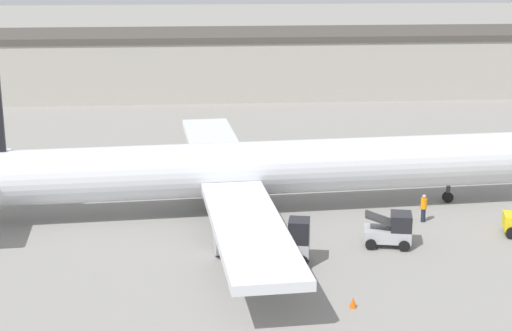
{
  "coord_description": "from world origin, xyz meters",
  "views": [
    {
      "loc": [
        -3.96,
        -48.38,
        16.54
      ],
      "look_at": [
        0.0,
        0.0,
        3.12
      ],
      "focal_mm": 55.0,
      "sensor_mm": 36.0,
      "label": 1
    }
  ],
  "objects_px": {
    "airplane": "(240,170)",
    "belt_loader_truck": "(391,230)",
    "baggage_tug": "(290,244)",
    "safety_cone_near": "(353,302)",
    "ground_crew_worker": "(424,207)"
  },
  "relations": [
    {
      "from": "belt_loader_truck",
      "to": "safety_cone_near",
      "type": "height_order",
      "value": "belt_loader_truck"
    },
    {
      "from": "belt_loader_truck",
      "to": "airplane",
      "type": "bearing_deg",
      "value": 153.8
    },
    {
      "from": "airplane",
      "to": "belt_loader_truck",
      "type": "bearing_deg",
      "value": -42.39
    },
    {
      "from": "airplane",
      "to": "safety_cone_near",
      "type": "xyz_separation_m",
      "value": [
        4.51,
        -14.5,
        -2.59
      ]
    },
    {
      "from": "safety_cone_near",
      "to": "ground_crew_worker",
      "type": "bearing_deg",
      "value": 59.75
    },
    {
      "from": "airplane",
      "to": "safety_cone_near",
      "type": "height_order",
      "value": "airplane"
    },
    {
      "from": "ground_crew_worker",
      "to": "belt_loader_truck",
      "type": "bearing_deg",
      "value": 72.67
    },
    {
      "from": "airplane",
      "to": "belt_loader_truck",
      "type": "xyz_separation_m",
      "value": [
        8.32,
        -6.59,
        -1.94
      ]
    },
    {
      "from": "airplane",
      "to": "safety_cone_near",
      "type": "distance_m",
      "value": 15.4
    },
    {
      "from": "safety_cone_near",
      "to": "baggage_tug",
      "type": "bearing_deg",
      "value": 112.49
    },
    {
      "from": "baggage_tug",
      "to": "belt_loader_truck",
      "type": "xyz_separation_m",
      "value": [
        6.16,
        2.23,
        -0.2
      ]
    },
    {
      "from": "ground_crew_worker",
      "to": "baggage_tug",
      "type": "relative_size",
      "value": 0.62
    },
    {
      "from": "belt_loader_truck",
      "to": "baggage_tug",
      "type": "bearing_deg",
      "value": -147.92
    },
    {
      "from": "ground_crew_worker",
      "to": "belt_loader_truck",
      "type": "relative_size",
      "value": 0.61
    },
    {
      "from": "baggage_tug",
      "to": "safety_cone_near",
      "type": "relative_size",
      "value": 5.25
    }
  ]
}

